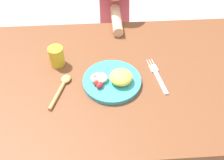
% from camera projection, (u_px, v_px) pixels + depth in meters
% --- Properties ---
extents(dining_table, '(1.37, 0.75, 0.72)m').
position_uv_depth(dining_table, '(98.00, 93.00, 1.17)').
color(dining_table, brown).
rests_on(dining_table, ground_plane).
extents(plate, '(0.23, 0.23, 0.07)m').
position_uv_depth(plate, '(113.00, 80.00, 1.05)').
color(plate, teal).
rests_on(plate, dining_table).
extents(fork, '(0.05, 0.20, 0.01)m').
position_uv_depth(fork, '(158.00, 76.00, 1.09)').
color(fork, silver).
rests_on(fork, dining_table).
extents(spoon, '(0.08, 0.18, 0.02)m').
position_uv_depth(spoon, '(62.00, 86.00, 1.05)').
color(spoon, tan).
rests_on(spoon, dining_table).
extents(drinking_cup, '(0.06, 0.06, 0.08)m').
position_uv_depth(drinking_cup, '(57.00, 56.00, 1.12)').
color(drinking_cup, gold).
rests_on(drinking_cup, dining_table).
extents(person, '(0.17, 0.40, 0.95)m').
position_uv_depth(person, '(114.00, 36.00, 1.62)').
color(person, navy).
rests_on(person, ground_plane).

